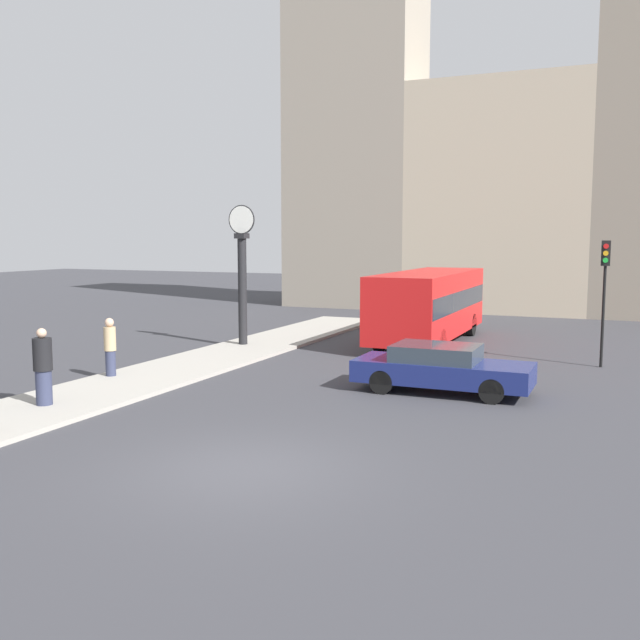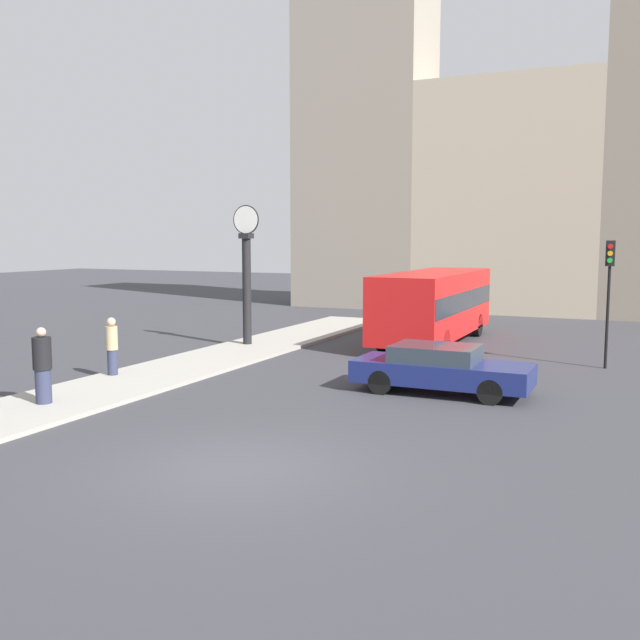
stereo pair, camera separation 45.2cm
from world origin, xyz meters
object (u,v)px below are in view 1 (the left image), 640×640
Objects in this scene: traffic_light_far at (605,277)px; street_clock at (242,275)px; sedan_car at (441,368)px; pedestrian_black_jacket at (43,367)px; bus_distant at (429,302)px; pedestrian_tan_coat at (110,347)px.

street_clock reaches higher than traffic_light_far.
sedan_car is 9.63m from pedestrian_black_jacket.
street_clock reaches higher than bus_distant.
sedan_car is 8.73m from bus_distant.
sedan_car is 2.75× the size of pedestrian_tan_coat.
bus_distant is at bearing 155.10° from traffic_light_far.
pedestrian_black_jacket is at bearing -136.83° from traffic_light_far.
traffic_light_far is (6.15, -2.86, 1.23)m from bus_distant.
pedestrian_black_jacket is (-7.96, -5.42, 0.35)m from sedan_car.
pedestrian_tan_coat is at bearing -121.47° from bus_distant.
traffic_light_far reaches higher than pedestrian_black_jacket.
sedan_car is at bearing -28.81° from street_clock.
pedestrian_black_jacket is (-11.58, -10.87, -1.77)m from traffic_light_far.
sedan_car is at bearing 34.24° from pedestrian_black_jacket.
bus_distant is 6.89m from traffic_light_far.
street_clock is (-5.89, -3.68, 1.09)m from bus_distant.
pedestrian_tan_coat is (-8.85, -2.03, 0.29)m from sedan_car.
bus_distant reaches higher than pedestrian_tan_coat.
pedestrian_black_jacket is (0.46, -10.04, -1.63)m from street_clock.
traffic_light_far is at bearing 56.37° from sedan_car.
street_clock reaches higher than pedestrian_tan_coat.
street_clock is at bearing -176.07° from traffic_light_far.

